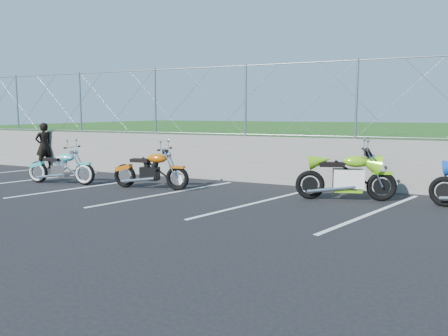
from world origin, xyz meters
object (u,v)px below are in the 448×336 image
at_px(naked_orange, 151,172).
at_px(person_standing, 44,146).
at_px(sportbike_green, 347,178).
at_px(cruiser_turquoise, 62,169).

height_order(naked_orange, person_standing, person_standing).
distance_m(sportbike_green, person_standing, 10.61).
height_order(cruiser_turquoise, naked_orange, naked_orange).
relative_size(cruiser_turquoise, person_standing, 1.30).
bearing_deg(person_standing, sportbike_green, 102.24).
height_order(naked_orange, sportbike_green, sportbike_green).
bearing_deg(naked_orange, person_standing, 155.21).
bearing_deg(naked_orange, sportbike_green, 0.77).
bearing_deg(cruiser_turquoise, person_standing, 134.47).
relative_size(naked_orange, sportbike_green, 0.98).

